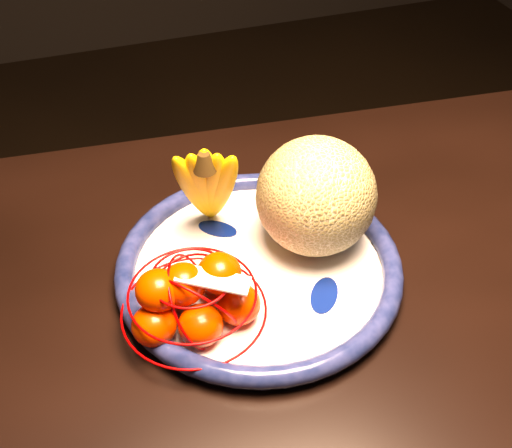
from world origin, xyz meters
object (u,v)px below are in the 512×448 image
object	(u,v)px
fruit_bowl	(259,267)
banana_bunch	(208,183)
cantaloupe	(316,196)
mandarin_bag	(193,297)

from	to	relation	value
fruit_bowl	banana_bunch	bearing A→B (deg)	114.45
banana_bunch	fruit_bowl	bearing A→B (deg)	-48.62
cantaloupe	mandarin_bag	world-z (taller)	cantaloupe
banana_bunch	cantaloupe	bearing A→B (deg)	-9.84
fruit_bowl	cantaloupe	xyz separation A→B (m)	(0.07, 0.02, 0.07)
fruit_bowl	banana_bunch	size ratio (longest dim) A/B	2.27
cantaloupe	mandarin_bag	distance (m)	0.18
fruit_bowl	banana_bunch	xyz separation A→B (m)	(-0.04, 0.08, 0.07)
banana_bunch	mandarin_bag	distance (m)	0.14
cantaloupe	fruit_bowl	bearing A→B (deg)	-163.48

